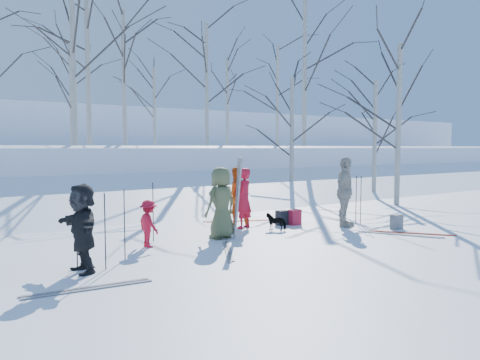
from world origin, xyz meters
TOP-DOWN VIEW (x-y plane):
  - ground at (0.00, 0.00)m, footprint 120.00×120.00m
  - snow_ramp at (0.00, 7.00)m, footprint 70.00×9.49m
  - snow_plateau at (0.00, 17.00)m, footprint 70.00×18.00m
  - far_hill at (0.00, 38.00)m, footprint 90.00×30.00m
  - skier_olive_center at (-0.94, 0.91)m, footprint 0.89×0.65m
  - skier_red_north at (0.27, 1.73)m, footprint 0.67×0.55m
  - skier_redor_behind at (0.44, 2.36)m, footprint 0.92×0.81m
  - skier_red_seated at (-2.74, 0.96)m, footprint 0.44×0.69m
  - skier_cream_east at (2.65, 0.40)m, footprint 1.19×0.90m
  - skier_grey_west at (-4.48, -0.27)m, footprint 0.50×1.43m
  - dog at (0.79, 1.01)m, footprint 0.54×0.55m
  - upright_ski_left at (-0.65, 0.68)m, footprint 0.11×0.17m
  - upright_ski_right at (-0.64, 0.65)m, footprint 0.14×0.23m
  - ski_pair_a at (3.27, -1.27)m, footprint 2.01×2.09m
  - ski_pair_b at (2.87, -1.21)m, footprint 1.80×2.07m
  - ski_pair_c at (-4.69, -1.29)m, footprint 0.54×1.94m
  - ski_pair_d at (-1.56, -0.34)m, footprint 1.83×2.07m
  - ski_pair_e at (0.81, 2.80)m, footprint 1.58×2.04m
  - ski_pole_a at (-2.40, 1.48)m, footprint 0.02×0.02m
  - ski_pole_b at (3.28, 0.39)m, footprint 0.02×0.02m
  - ski_pole_c at (3.33, 0.60)m, footprint 0.02×0.02m
  - ski_pole_d at (-4.10, -0.31)m, footprint 0.02×0.02m
  - ski_pole_e at (-3.57, 0.16)m, footprint 0.02×0.02m
  - ski_pole_f at (-4.52, -0.08)m, footprint 0.02×0.02m
  - backpack_red at (1.75, 1.39)m, footprint 0.32×0.22m
  - backpack_grey at (3.51, -0.63)m, footprint 0.30×0.20m
  - backpack_dark at (1.47, 1.57)m, footprint 0.34×0.24m
  - birch_plateau_a at (-1.68, 10.34)m, footprint 5.76×5.76m
  - birch_plateau_c at (-0.20, 16.33)m, footprint 4.33×4.33m
  - birch_plateau_d at (4.47, 10.73)m, footprint 4.56×4.56m
  - birch_plateau_e at (4.05, 15.65)m, footprint 3.61×3.61m
  - birch_plateau_g at (-0.37, 12.86)m, footprint 5.57×5.57m
  - birch_plateau_h at (12.56, 15.47)m, footprint 5.12×5.12m
  - birch_plateau_i at (1.26, 12.80)m, footprint 4.97×4.97m
  - birch_plateau_j at (10.30, 10.42)m, footprint 6.22×6.22m
  - birch_plateau_l at (7.22, 13.20)m, footprint 3.93×3.93m
  - birch_edge_b at (7.77, 2.58)m, footprint 4.71×4.71m
  - birch_edge_c at (9.29, 4.88)m, footprint 4.07×4.07m
  - birch_edge_e at (6.03, 6.47)m, footprint 4.09×4.09m

SIDE VIEW (x-z plane):
  - ground at x=0.00m, z-range 0.00..0.00m
  - ski_pair_a at x=3.27m, z-range 0.00..0.02m
  - ski_pair_b at x=2.87m, z-range 0.00..0.02m
  - ski_pair_c at x=-4.69m, z-range 0.00..0.02m
  - ski_pair_d at x=-1.56m, z-range 0.00..0.02m
  - ski_pair_e at x=0.81m, z-range 0.00..0.02m
  - snow_ramp at x=0.00m, z-range -1.91..2.21m
  - backpack_grey at x=3.51m, z-range 0.00..0.38m
  - backpack_dark at x=1.47m, z-range 0.00..0.40m
  - backpack_red at x=1.75m, z-range 0.00..0.42m
  - dog at x=0.79m, z-range 0.00..0.45m
  - skier_red_seated at x=-2.74m, z-range 0.00..1.01m
  - ski_pole_a at x=-2.40m, z-range 0.00..1.34m
  - ski_pole_b at x=3.28m, z-range 0.00..1.34m
  - ski_pole_c at x=3.33m, z-range 0.00..1.34m
  - ski_pole_d at x=-4.10m, z-range 0.00..1.34m
  - ski_pole_e at x=-3.57m, z-range 0.00..1.34m
  - ski_pole_f at x=-4.52m, z-range 0.00..1.34m
  - skier_grey_west at x=-4.48m, z-range 0.00..1.52m
  - skier_redor_behind at x=0.44m, z-range 0.00..1.59m
  - skier_red_north at x=0.27m, z-range 0.00..1.59m
  - skier_olive_center at x=-0.94m, z-range 0.00..1.68m
  - skier_cream_east at x=2.65m, z-range 0.00..1.88m
  - upright_ski_left at x=-0.65m, z-range 0.00..1.90m
  - upright_ski_right at x=-0.64m, z-range 0.00..1.90m
  - snow_plateau at x=0.00m, z-range -0.10..2.10m
  - far_hill at x=0.00m, z-range -1.00..5.00m
  - birch_edge_c at x=9.29m, z-range 0.00..4.95m
  - birch_edge_e at x=6.03m, z-range 0.00..4.98m
  - birch_edge_b at x=7.77m, z-range 0.00..5.87m
  - birch_plateau_e at x=4.05m, z-range 2.20..6.50m
  - birch_plateau_l at x=7.22m, z-range 2.20..6.96m
  - birch_plateau_c at x=-0.20m, z-range 2.20..7.53m
  - birch_plateau_d at x=4.47m, z-range 2.20..7.85m
  - birch_plateau_i at x=1.26m, z-range 2.20..8.44m
  - birch_plateau_h at x=12.56m, z-range 2.20..8.66m
  - birch_plateau_g at x=-0.37m, z-range 2.20..9.30m
  - birch_plateau_a at x=-1.68m, z-range 2.20..9.57m
  - birch_plateau_j at x=10.30m, z-range 2.20..10.23m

